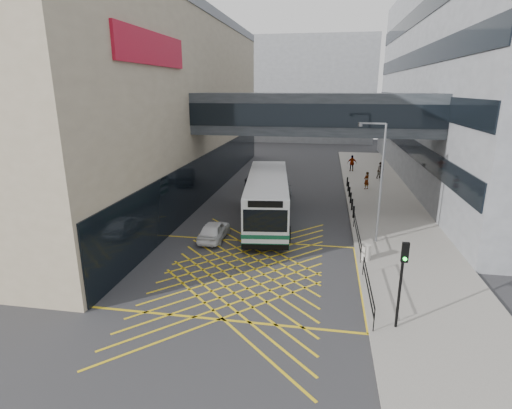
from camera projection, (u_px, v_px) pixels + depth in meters
The scene contains 18 objects.
ground at pixel (243, 273), 21.01m from camera, with size 120.00×120.00×0.00m, color #333335.
building_whsmith at pixel (86, 103), 36.83m from camera, with size 24.17×42.00×16.00m.
building_far at pixel (296, 90), 75.55m from camera, with size 28.00×16.00×18.00m, color gray.
skybridge at pixel (314, 114), 29.76m from camera, with size 20.00×4.10×3.00m.
pavement at pixel (383, 202), 33.70m from camera, with size 6.00×54.00×0.16m, color gray.
box_junction at pixel (243, 273), 21.00m from camera, with size 12.00×9.00×0.01m.
bus at pixel (267, 198), 28.53m from camera, with size 4.27×12.40×3.41m.
car_white at pixel (214, 230), 25.50m from camera, with size 1.59×3.89×1.24m, color white.
car_dark at pixel (263, 179), 39.19m from camera, with size 1.94×4.95×1.55m, color black.
car_silver at pixel (280, 185), 36.96m from camera, with size 1.85×4.38×1.36m, color #9DA1A5.
traffic_light at pixel (402, 273), 15.23m from camera, with size 0.26×0.42×3.69m.
street_lamp at pixel (379, 176), 23.79m from camera, with size 1.66×0.34×7.27m.
litter_bin at pixel (366, 252), 22.11m from camera, with size 0.51×0.51×0.88m, color #ADA89E.
kerb_railings at pixel (362, 252), 21.44m from camera, with size 0.05×12.54×1.00m.
bollards at pixel (350, 195), 34.00m from camera, with size 0.14×10.14×0.90m.
pedestrian_a at pixel (367, 181), 37.54m from camera, with size 0.65×0.47×1.65m, color gray.
pedestrian_b at pixel (381, 171), 41.84m from camera, with size 0.85×0.50×1.75m, color gray.
pedestrian_c at pixel (352, 163), 45.60m from camera, with size 1.09×0.52×1.84m, color gray.
Camera 1 is at (3.93, -18.75, 9.36)m, focal length 28.00 mm.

